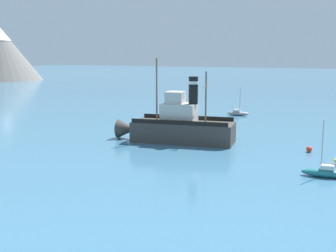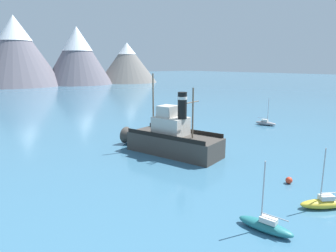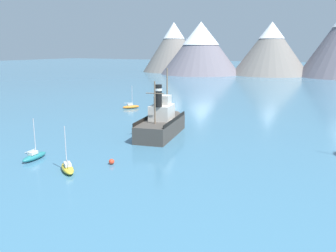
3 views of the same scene
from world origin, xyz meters
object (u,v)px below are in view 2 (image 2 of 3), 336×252
at_px(mooring_buoy, 289,180).
at_px(sailboat_yellow, 324,203).
at_px(sailboat_grey, 266,123).
at_px(sailboat_teal, 265,225).
at_px(old_tugboat, 170,139).

bearing_deg(mooring_buoy, sailboat_yellow, -122.13).
bearing_deg(sailboat_yellow, mooring_buoy, 57.87).
bearing_deg(sailboat_grey, mooring_buoy, -144.57).
distance_m(sailboat_teal, sailboat_yellow, 6.54).
bearing_deg(old_tugboat, sailboat_grey, 3.06).
xyz_separation_m(old_tugboat, sailboat_yellow, (-0.76, -19.06, -1.40)).
relative_size(sailboat_yellow, mooring_buoy, 7.74).
relative_size(old_tugboat, sailboat_yellow, 3.02).
bearing_deg(sailboat_grey, sailboat_yellow, -141.24).
bearing_deg(sailboat_teal, old_tugboat, 68.06).
relative_size(sailboat_grey, mooring_buoy, 7.74).
height_order(sailboat_grey, mooring_buoy, sailboat_grey).
xyz_separation_m(sailboat_yellow, mooring_buoy, (2.63, 4.19, -0.11)).
height_order(sailboat_teal, sailboat_yellow, same).
relative_size(sailboat_grey, sailboat_yellow, 1.00).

